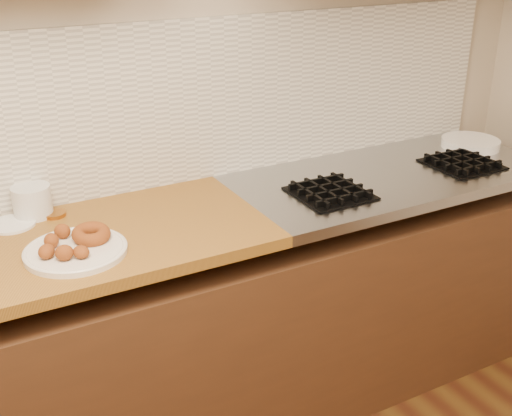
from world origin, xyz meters
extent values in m
cube|color=#C1B097|center=(0.00, 2.00, 1.35)|extent=(4.00, 0.02, 2.70)
cube|color=#482916|center=(0.00, 1.69, 0.39)|extent=(3.60, 0.60, 0.77)
cube|color=#9EA0A5|center=(1.15, 1.69, 0.88)|extent=(1.30, 0.62, 0.04)
cube|color=beige|center=(0.00, 1.99, 1.20)|extent=(3.60, 0.02, 0.60)
cube|color=black|center=(0.80, 1.61, 0.90)|extent=(0.26, 0.26, 0.01)
cube|color=black|center=(0.71, 1.61, 0.92)|extent=(0.01, 0.24, 0.02)
cube|color=black|center=(0.80, 1.52, 0.92)|extent=(0.24, 0.01, 0.02)
cube|color=black|center=(0.77, 1.61, 0.92)|extent=(0.01, 0.24, 0.02)
cube|color=black|center=(0.80, 1.58, 0.92)|extent=(0.24, 0.01, 0.02)
cube|color=black|center=(0.83, 1.61, 0.92)|extent=(0.01, 0.24, 0.02)
cube|color=black|center=(0.80, 1.64, 0.92)|extent=(0.24, 0.01, 0.02)
cube|color=black|center=(0.89, 1.61, 0.92)|extent=(0.01, 0.24, 0.02)
cube|color=black|center=(0.80, 1.70, 0.92)|extent=(0.24, 0.01, 0.02)
cube|color=black|center=(1.45, 1.61, 0.90)|extent=(0.26, 0.26, 0.01)
cube|color=black|center=(1.36, 1.61, 0.92)|extent=(0.01, 0.24, 0.02)
cube|color=black|center=(1.45, 1.52, 0.92)|extent=(0.24, 0.01, 0.02)
cube|color=black|center=(1.42, 1.61, 0.92)|extent=(0.01, 0.24, 0.02)
cube|color=black|center=(1.45, 1.58, 0.92)|extent=(0.24, 0.01, 0.02)
cube|color=black|center=(1.48, 1.61, 0.92)|extent=(0.01, 0.24, 0.02)
cube|color=black|center=(1.45, 1.64, 0.92)|extent=(0.24, 0.01, 0.02)
cube|color=black|center=(1.54, 1.61, 0.92)|extent=(0.01, 0.24, 0.02)
cube|color=black|center=(1.45, 1.70, 0.92)|extent=(0.24, 0.01, 0.02)
cylinder|color=silver|center=(-0.13, 1.59, 0.91)|extent=(0.30, 0.30, 0.02)
torus|color=brown|center=(-0.07, 1.62, 0.94)|extent=(0.15, 0.15, 0.05)
ellipsoid|color=brown|center=(-0.19, 1.63, 0.94)|extent=(0.05, 0.06, 0.04)
ellipsoid|color=brown|center=(-0.21, 1.57, 0.94)|extent=(0.07, 0.07, 0.04)
ellipsoid|color=brown|center=(-0.17, 1.53, 0.94)|extent=(0.06, 0.06, 0.05)
ellipsoid|color=brown|center=(-0.13, 1.52, 0.94)|extent=(0.06, 0.07, 0.04)
ellipsoid|color=brown|center=(-0.14, 1.68, 0.94)|extent=(0.06, 0.06, 0.05)
cylinder|color=silver|center=(-0.18, 1.93, 0.95)|extent=(0.15, 0.15, 0.11)
cylinder|color=white|center=(-0.26, 1.88, 0.90)|extent=(0.20, 0.20, 0.01)
cylinder|color=#AB6D27|center=(-0.12, 1.90, 0.91)|extent=(0.08, 0.08, 0.01)
cylinder|color=white|center=(1.65, 1.76, 0.91)|extent=(0.25, 0.25, 0.01)
cylinder|color=white|center=(1.65, 1.76, 0.92)|extent=(0.25, 0.25, 0.01)
cylinder|color=white|center=(1.65, 1.76, 0.93)|extent=(0.25, 0.25, 0.01)
camera|label=1|loc=(-0.46, -0.15, 1.80)|focal=45.00mm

